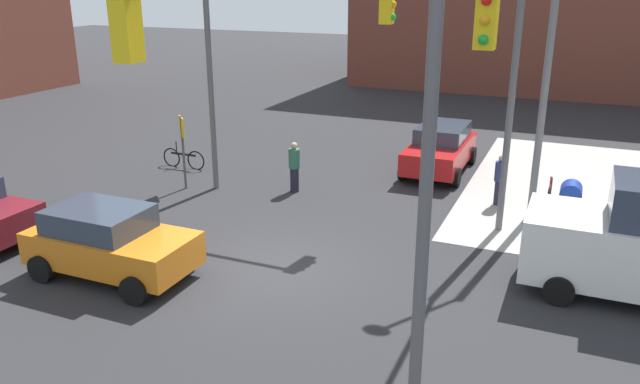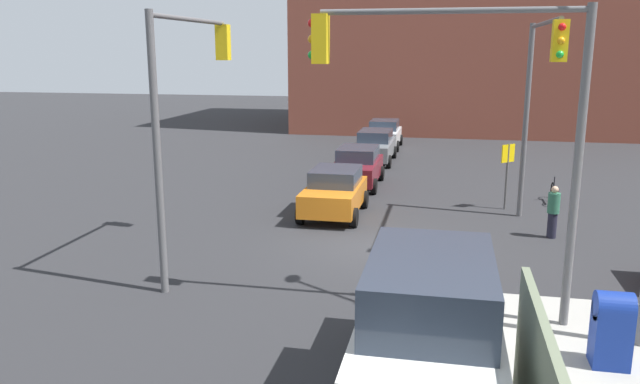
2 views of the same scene
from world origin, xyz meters
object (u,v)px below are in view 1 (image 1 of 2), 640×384
at_px(sedan_red, 440,148).
at_px(bicycle_at_crosswalk, 184,159).
at_px(coupe_orange, 109,241).
at_px(pedestrian_waiting, 294,166).
at_px(traffic_signal_nw_corner, 276,45).
at_px(traffic_signal_ne_corner, 504,68).
at_px(bicycle_leaning_on_fence, 549,193).
at_px(traffic_signal_se_corner, 295,129).
at_px(pedestrian_crossing, 500,179).
at_px(street_lamp_corner, 541,52).
at_px(mailbox_blue, 569,206).

height_order(sedan_red, bicycle_at_crosswalk, sedan_red).
relative_size(coupe_orange, pedestrian_waiting, 2.35).
bearing_deg(traffic_signal_nw_corner, traffic_signal_ne_corner, -17.61).
height_order(sedan_red, bicycle_leaning_on_fence, sedan_red).
bearing_deg(bicycle_at_crosswalk, sedan_red, 20.72).
xyz_separation_m(traffic_signal_se_corner, pedestrian_waiting, (-4.67, 9.70, -3.75)).
height_order(traffic_signal_ne_corner, pedestrian_crossing, traffic_signal_ne_corner).
distance_m(traffic_signal_ne_corner, street_lamp_corner, 3.16).
xyz_separation_m(street_lamp_corner, pedestrian_waiting, (-7.01, -0.29, -3.86)).
relative_size(traffic_signal_nw_corner, street_lamp_corner, 0.81).
bearing_deg(bicycle_at_crosswalk, bicycle_leaning_on_fence, 5.51).
height_order(mailbox_blue, bicycle_leaning_on_fence, mailbox_blue).
distance_m(traffic_signal_ne_corner, pedestrian_crossing, 5.64).
distance_m(traffic_signal_nw_corner, mailbox_blue, 9.28).
bearing_deg(bicycle_leaning_on_fence, coupe_orange, -134.73).
distance_m(coupe_orange, bicycle_leaning_on_fence, 12.71).
height_order(traffic_signal_nw_corner, bicycle_leaning_on_fence, traffic_signal_nw_corner).
xyz_separation_m(pedestrian_crossing, bicycle_at_crosswalk, (-11.00, -0.50, -0.46)).
bearing_deg(bicycle_at_crosswalk, traffic_signal_se_corner, -47.95).
distance_m(traffic_signal_ne_corner, coupe_orange, 9.66).
distance_m(street_lamp_corner, bicycle_leaning_on_fence, 4.72).
xyz_separation_m(traffic_signal_se_corner, bicycle_at_crosswalk, (-9.47, 10.50, -4.25)).
height_order(traffic_signal_se_corner, mailbox_blue, traffic_signal_se_corner).
bearing_deg(street_lamp_corner, bicycle_at_crosswalk, 177.51).
bearing_deg(traffic_signal_nw_corner, bicycle_at_crosswalk, 161.93).
height_order(traffic_signal_se_corner, street_lamp_corner, street_lamp_corner).
bearing_deg(bicycle_leaning_on_fence, sedan_red, 151.85).
bearing_deg(traffic_signal_nw_corner, sedan_red, 50.02).
relative_size(traffic_signal_ne_corner, bicycle_leaning_on_fence, 3.71).
bearing_deg(sedan_red, pedestrian_crossing, -48.51).
xyz_separation_m(traffic_signal_ne_corner, street_lamp_corner, (0.51, 3.11, 0.06)).
bearing_deg(street_lamp_corner, traffic_signal_nw_corner, -172.21).
height_order(coupe_orange, pedestrian_crossing, coupe_orange).
xyz_separation_m(sedan_red, bicycle_at_crosswalk, (-8.58, -3.24, -0.50)).
bearing_deg(coupe_orange, pedestrian_crossing, 47.85).
bearing_deg(mailbox_blue, bicycle_leaning_on_fence, 105.28).
bearing_deg(street_lamp_corner, pedestrian_waiting, -177.66).
bearing_deg(traffic_signal_nw_corner, pedestrian_waiting, 73.65).
bearing_deg(traffic_signal_ne_corner, sedan_red, 111.64).
height_order(street_lamp_corner, sedan_red, street_lamp_corner).
bearing_deg(traffic_signal_ne_corner, bicycle_at_crosswalk, 162.21).
distance_m(street_lamp_corner, mailbox_blue, 4.14).
xyz_separation_m(coupe_orange, bicycle_at_crosswalk, (-3.47, 7.82, -0.49)).
xyz_separation_m(traffic_signal_ne_corner, bicycle_leaning_on_fence, (1.10, 4.82, -4.29)).
relative_size(pedestrian_waiting, bicycle_at_crosswalk, 0.93).
height_order(traffic_signal_nw_corner, sedan_red, traffic_signal_nw_corner).
height_order(coupe_orange, bicycle_at_crosswalk, coupe_orange).
distance_m(traffic_signal_nw_corner, street_lamp_corner, 7.28).
xyz_separation_m(coupe_orange, pedestrian_crossing, (7.53, 8.32, -0.04)).
relative_size(traffic_signal_se_corner, sedan_red, 1.53).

